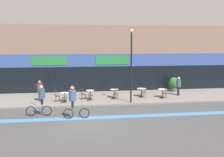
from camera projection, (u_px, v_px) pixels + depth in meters
The scene contains 22 objects.
ground_plane at pixel (86, 125), 15.30m from camera, with size 120.00×120.00×0.00m, color #424244.
sidewalk_slab at pixel (83, 98), 22.41m from camera, with size 40.00×5.50×0.12m, color slate.
storefront_facade at pixel (81, 58), 26.61m from camera, with size 40.00×4.06×6.44m.
bike_lane_stripe at pixel (85, 118), 16.73m from camera, with size 36.00×0.70×0.01m, color #3D7AB7.
bistro_table_0 at pixel (65, 95), 20.86m from camera, with size 0.68×0.68×0.72m.
bistro_table_1 at pixel (90, 93), 21.71m from camera, with size 0.67×0.67×0.75m.
bistro_table_2 at pixel (114, 92), 22.18m from camera, with size 0.69×0.69×0.75m.
bistro_table_3 at pixel (141, 91), 22.82m from camera, with size 0.80×0.80×0.70m.
bistro_table_4 at pixel (162, 91), 22.45m from camera, with size 0.78×0.78×0.72m.
cafe_chair_0_near at pixel (64, 97), 20.25m from camera, with size 0.44×0.59×0.90m.
cafe_chair_0_side at pixel (57, 95), 20.77m from camera, with size 0.58×0.41×0.90m.
cafe_chair_1_near at pixel (91, 95), 21.09m from camera, with size 0.42×0.58×0.90m.
cafe_chair_1_side at pixel (83, 93), 21.63m from camera, with size 0.60×0.46×0.90m.
cafe_chair_2_near at pixel (116, 93), 21.57m from camera, with size 0.45×0.60×0.90m.
cafe_chair_3_near at pixel (143, 92), 22.21m from camera, with size 0.45×0.60×0.90m.
cafe_chair_4_near at pixel (165, 93), 21.83m from camera, with size 0.42×0.58×0.90m.
planter_pot at pixel (174, 84), 25.11m from camera, with size 0.92×0.92×1.37m.
lamp_post at pixel (131, 61), 20.11m from camera, with size 0.26×0.26×5.67m.
cyclist_1 at pixel (73, 99), 16.48m from camera, with size 1.66×0.48×2.09m.
cyclist_2 at pixel (41, 98), 17.11m from camera, with size 1.68×0.49×2.03m.
pedestrian_near_end at pixel (179, 84), 23.24m from camera, with size 0.47×0.47×1.65m.
pedestrian_far_end at pixel (40, 89), 20.91m from camera, with size 0.52×0.52×1.67m.
Camera 1 is at (-0.57, -14.86, 4.78)m, focal length 42.00 mm.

